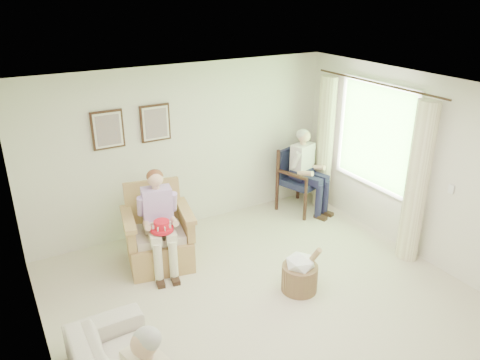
{
  "coord_description": "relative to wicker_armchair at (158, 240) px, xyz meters",
  "views": [
    {
      "loc": [
        -2.66,
        -3.67,
        3.66
      ],
      "look_at": [
        0.42,
        1.74,
        1.05
      ],
      "focal_mm": 35.0,
      "sensor_mm": 36.0,
      "label": 1
    }
  ],
  "objects": [
    {
      "name": "floor",
      "position": [
        0.83,
        -1.86,
        -0.36
      ],
      "size": [
        5.5,
        5.5,
        0.0
      ],
      "primitive_type": "plane",
      "color": "beige",
      "rests_on": "ground"
    },
    {
      "name": "back_wall",
      "position": [
        0.83,
        0.89,
        0.94
      ],
      "size": [
        5.0,
        0.04,
        2.6
      ],
      "primitive_type": "cube",
      "color": "silver",
      "rests_on": "ground"
    },
    {
      "name": "left_wall",
      "position": [
        -1.67,
        -1.86,
        0.94
      ],
      "size": [
        0.04,
        5.5,
        2.6
      ],
      "primitive_type": "cube",
      "color": "silver",
      "rests_on": "ground"
    },
    {
      "name": "right_wall",
      "position": [
        3.33,
        -1.86,
        0.94
      ],
      "size": [
        0.04,
        5.5,
        2.6
      ],
      "primitive_type": "cube",
      "color": "silver",
      "rests_on": "ground"
    },
    {
      "name": "ceiling",
      "position": [
        0.83,
        -1.86,
        2.24
      ],
      "size": [
        5.0,
        5.5,
        0.02
      ],
      "primitive_type": "cube",
      "color": "white",
      "rests_on": "back_wall"
    },
    {
      "name": "window",
      "position": [
        3.3,
        -0.66,
        1.23
      ],
      "size": [
        0.13,
        2.5,
        1.63
      ],
      "color": "#2D6B23",
      "rests_on": "right_wall"
    },
    {
      "name": "curtain_left",
      "position": [
        3.16,
        -1.64,
        0.79
      ],
      "size": [
        0.34,
        0.34,
        2.3
      ],
      "primitive_type": "cylinder",
      "color": "#F3EBBE",
      "rests_on": "ground"
    },
    {
      "name": "curtain_right",
      "position": [
        3.16,
        0.32,
        0.79
      ],
      "size": [
        0.34,
        0.34,
        2.3
      ],
      "primitive_type": "cylinder",
      "color": "#F3EBBE",
      "rests_on": "ground"
    },
    {
      "name": "framed_print_left",
      "position": [
        -0.32,
        0.86,
        1.42
      ],
      "size": [
        0.45,
        0.05,
        0.55
      ],
      "color": "#382114",
      "rests_on": "back_wall"
    },
    {
      "name": "framed_print_right",
      "position": [
        0.38,
        0.86,
        1.42
      ],
      "size": [
        0.45,
        0.05,
        0.55
      ],
      "color": "#382114",
      "rests_on": "back_wall"
    },
    {
      "name": "wicker_armchair",
      "position": [
        0.0,
        0.0,
        0.0
      ],
      "size": [
        0.88,
        0.87,
        1.12
      ],
      "rotation": [
        0.0,
        0.0,
        -0.19
      ],
      "color": "tan",
      "rests_on": "ground"
    },
    {
      "name": "wood_armchair",
      "position": [
        2.78,
        0.49,
        0.23
      ],
      "size": [
        0.69,
        0.65,
        1.07
      ],
      "rotation": [
        0.0,
        0.0,
        0.32
      ],
      "color": "black",
      "rests_on": "ground"
    },
    {
      "name": "person_wicker",
      "position": [
        0.0,
        -0.15,
        0.47
      ],
      "size": [
        0.4,
        0.62,
        1.39
      ],
      "rotation": [
        0.0,
        0.0,
        -0.19
      ],
      "color": "beige",
      "rests_on": "ground"
    },
    {
      "name": "person_dark",
      "position": [
        2.78,
        0.31,
        0.49
      ],
      "size": [
        0.4,
        0.63,
        1.42
      ],
      "rotation": [
        0.0,
        0.0,
        0.32
      ],
      "color": "#1A1A3A",
      "rests_on": "ground"
    },
    {
      "name": "red_hat",
      "position": [
        -0.05,
        -0.35,
        0.38
      ],
      "size": [
        0.3,
        0.3,
        0.14
      ],
      "color": "red",
      "rests_on": "person_wicker"
    },
    {
      "name": "hatbox",
      "position": [
        1.34,
        -1.52,
        -0.09
      ],
      "size": [
        0.52,
        0.52,
        0.68
      ],
      "color": "#9D7855",
      "rests_on": "ground"
    }
  ]
}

